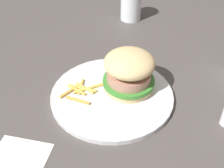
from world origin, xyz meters
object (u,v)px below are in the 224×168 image
fork (17,161)px  plate (112,96)px  fries_pile (81,90)px  napkin (17,161)px  sandwich (129,71)px  drink_glass (131,7)px

fork → plate: bearing=-138.1°
fries_pile → plate: bearing=169.2°
fries_pile → napkin: bearing=57.0°
sandwich → napkin: 0.31m
fork → drink_glass: bearing=-116.3°
plate → fork: plate is taller
fork → fries_pile: bearing=-122.6°
plate → sandwich: (-0.04, -0.02, 0.06)m
napkin → drink_glass: (-0.28, -0.57, 0.04)m
napkin → drink_glass: size_ratio=1.13×
sandwich → fries_pile: size_ratio=1.12×
sandwich → fork: 0.31m
napkin → drink_glass: 0.63m
plate → fries_pile: fries_pile is taller
napkin → fries_pile: bearing=-123.0°
plate → napkin: size_ratio=2.63×
sandwich → fork: (0.23, 0.19, -0.06)m
fries_pile → napkin: 0.22m
sandwich → fries_pile: 0.12m
drink_glass → fries_pile: bearing=67.1°
fries_pile → fork: size_ratio=0.82×
fries_pile → fork: fries_pile is taller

